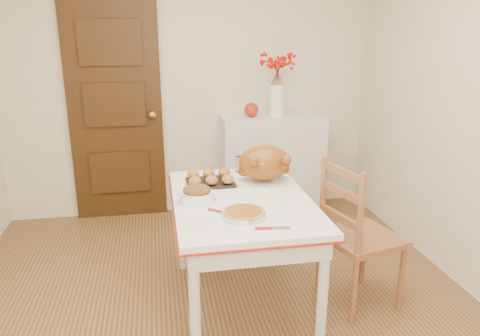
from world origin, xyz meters
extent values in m
cube|color=#5A3318|center=(0.00, 0.00, 0.00)|extent=(3.50, 4.00, 0.00)
cube|color=beige|center=(0.00, 2.00, 1.25)|extent=(3.50, 0.00, 2.50)
cube|color=#311C0B|center=(-0.70, 1.97, 1.03)|extent=(0.85, 0.06, 2.06)
cube|color=silver|center=(0.75, 1.78, 0.49)|extent=(0.97, 0.43, 0.97)
sphere|color=#A0220F|center=(0.55, 1.78, 1.04)|extent=(0.13, 0.13, 0.13)
cylinder|color=#8E4A0F|center=(0.12, -0.05, 0.78)|extent=(0.32, 0.32, 0.05)
cylinder|color=white|center=(0.26, 0.78, 0.81)|extent=(0.07, 0.07, 0.12)
camera|label=1|loc=(-0.33, -2.40, 1.77)|focal=34.35mm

